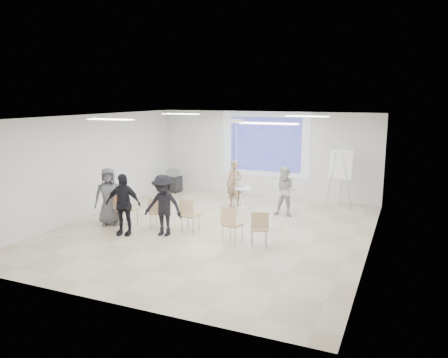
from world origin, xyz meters
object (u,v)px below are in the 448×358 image
at_px(chair_left_inner, 157,210).
at_px(audience_mid, 163,201).
at_px(audience_left, 123,200).
at_px(audience_outer, 109,193).
at_px(laptop, 159,211).
at_px(chair_far_left, 119,208).
at_px(player_right, 285,189).
at_px(pedestal_table, 243,196).
at_px(player_left, 234,181).
at_px(av_cart, 173,182).
at_px(chair_center, 189,213).
at_px(chair_right_inner, 231,222).
at_px(chair_right_far, 259,226).
at_px(flipchart_easel, 341,163).
at_px(chair_left_mid, 125,206).

bearing_deg(chair_left_inner, audience_mid, -44.40).
height_order(audience_left, audience_outer, audience_left).
xyz_separation_m(laptop, audience_left, (-0.51, -0.87, 0.46)).
xyz_separation_m(chair_far_left, audience_left, (0.64, -0.68, 0.43)).
xyz_separation_m(audience_left, audience_outer, (-0.89, 0.58, -0.02)).
bearing_deg(player_right, audience_outer, -149.71).
height_order(pedestal_table, audience_outer, audience_outer).
xyz_separation_m(player_left, chair_far_left, (-2.21, -3.03, -0.37)).
bearing_deg(audience_mid, chair_far_left, 163.99).
height_order(player_left, chair_far_left, player_left).
height_order(audience_mid, av_cart, audience_mid).
distance_m(audience_outer, av_cart, 4.45).
relative_size(laptop, audience_left, 0.17).
height_order(chair_center, chair_right_inner, chair_right_inner).
xyz_separation_m(chair_right_inner, av_cart, (-4.20, 4.52, -0.15)).
height_order(audience_left, audience_mid, audience_left).
distance_m(player_right, chair_far_left, 4.82).
xyz_separation_m(pedestal_table, chair_right_far, (1.65, -3.25, 0.13)).
distance_m(pedestal_table, audience_mid, 3.51).
bearing_deg(chair_far_left, flipchart_easel, 38.59).
distance_m(player_left, player_right, 1.82).
bearing_deg(chair_far_left, chair_right_far, -2.71).
bearing_deg(chair_right_inner, audience_left, -161.94).
relative_size(chair_left_mid, chair_center, 1.06).
bearing_deg(flipchart_easel, chair_left_mid, -129.68).
bearing_deg(laptop, chair_left_mid, 16.46).
distance_m(chair_center, chair_right_inner, 1.38).
bearing_deg(player_right, chair_left_inner, -140.68).
bearing_deg(audience_mid, chair_left_mid, 165.51).
distance_m(audience_left, av_cart, 5.18).
bearing_deg(audience_outer, av_cart, 61.92).
bearing_deg(audience_outer, player_right, -1.44).
bearing_deg(flipchart_easel, chair_left_inner, -125.50).
bearing_deg(chair_center, pedestal_table, 84.33).
bearing_deg(audience_left, chair_left_inner, 44.14).
distance_m(audience_left, flipchart_easel, 6.79).
bearing_deg(audience_outer, chair_far_left, -12.41).
height_order(chair_center, chair_right_far, chair_center).
bearing_deg(chair_left_mid, chair_center, 28.24).
relative_size(chair_left_inner, chair_right_far, 0.96).
relative_size(pedestal_table, player_right, 0.42).
bearing_deg(laptop, chair_far_left, 8.07).
xyz_separation_m(flipchart_easel, av_cart, (-6.10, 0.10, -1.07)).
bearing_deg(audience_left, laptop, 47.14).
height_order(player_left, flipchart_easel, flipchart_easel).
xyz_separation_m(audience_left, av_cart, (-1.39, 4.96, -0.53)).
height_order(chair_center, av_cart, chair_center).
distance_m(chair_left_inner, chair_right_far, 3.04).
bearing_deg(flipchart_easel, chair_right_inner, -103.03).
bearing_deg(chair_left_mid, audience_outer, -157.35).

